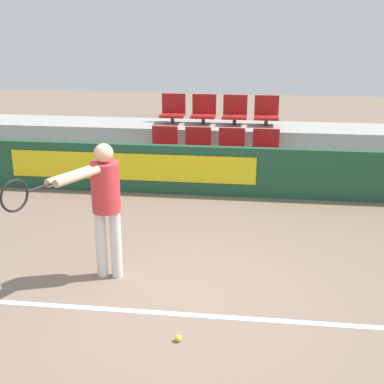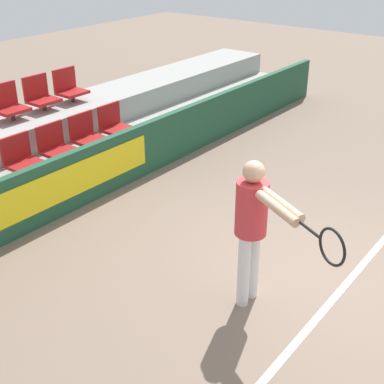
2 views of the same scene
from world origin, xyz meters
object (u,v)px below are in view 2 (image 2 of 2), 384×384
Objects in this scene: stadium_chair_2 at (86,134)px; stadium_chair_6 at (40,95)px; stadium_chair_1 at (55,145)px; stadium_chair_5 at (8,104)px; stadium_chair_7 at (69,87)px; stadium_chair_0 at (21,158)px; stadium_chair_3 at (114,123)px; tennis_player at (255,221)px.

stadium_chair_6 reaches higher than stadium_chair_2.
stadium_chair_1 is 0.62m from stadium_chair_2.
stadium_chair_5 is at bearing 120.20° from stadium_chair_2.
stadium_chair_7 is (1.23, 1.06, 0.44)m from stadium_chair_1.
stadium_chair_6 is (1.23, 1.06, 0.44)m from stadium_chair_0.
stadium_chair_7 is at bearing 0.00° from stadium_chair_6.
stadium_chair_5 is (0.00, 1.06, 0.44)m from stadium_chair_1.
stadium_chair_6 is at bearing 0.00° from stadium_chair_5.
stadium_chair_5 reaches higher than stadium_chair_1.
stadium_chair_5 is (-0.62, 1.06, 0.44)m from stadium_chair_2.
stadium_chair_3 is 1.00× the size of stadium_chair_6.
tennis_player reaches higher than stadium_chair_6.
stadium_chair_7 is at bearing 0.00° from stadium_chair_5.
stadium_chair_1 is 1.00× the size of stadium_chair_5.
stadium_chair_1 is 1.00× the size of stadium_chair_3.
stadium_chair_1 is (0.62, 0.00, 0.00)m from stadium_chair_0.
tennis_player is (-1.88, -3.89, 0.33)m from stadium_chair_3.
stadium_chair_5 is (0.62, 1.06, 0.44)m from stadium_chair_0.
stadium_chair_2 is 1.00× the size of stadium_chair_3.
stadium_chair_1 is 1.15m from stadium_chair_5.
stadium_chair_6 is at bearing 103.18° from tennis_player.
stadium_chair_7 is at bearing 29.80° from stadium_chair_0.
stadium_chair_2 is 0.34× the size of tennis_player.
stadium_chair_1 is 3.95m from tennis_player.
stadium_chair_7 is at bearing 59.80° from stadium_chair_2.
stadium_chair_1 is 1.30m from stadium_chair_6.
stadium_chair_1 is at bearing -120.20° from stadium_chair_6.
stadium_chair_3 is 4.33m from tennis_player.
stadium_chair_5 is 0.62m from stadium_chair_6.
stadium_chair_5 is 1.23m from stadium_chair_7.
tennis_player reaches higher than stadium_chair_0.
stadium_chair_6 is at bearing 40.67° from stadium_chair_0.
stadium_chair_1 is 1.00× the size of stadium_chair_2.
stadium_chair_3 is 0.34× the size of tennis_player.
stadium_chair_0 is 1.30m from stadium_chair_5.
stadium_chair_0 is 0.34× the size of tennis_player.
stadium_chair_2 is 0.62m from stadium_chair_3.
stadium_chair_2 is at bearing -120.20° from stadium_chair_7.
stadium_chair_2 is at bearing 0.00° from stadium_chair_1.
stadium_chair_3 is at bearing -90.00° from stadium_chair_7.
stadium_chair_2 is (0.62, 0.00, 0.00)m from stadium_chair_1.
stadium_chair_6 reaches higher than stadium_chair_3.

